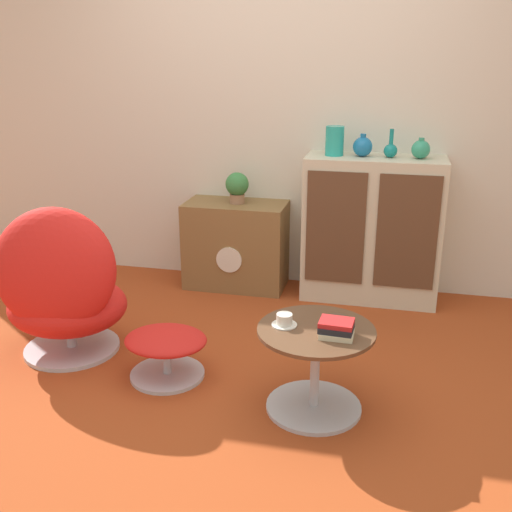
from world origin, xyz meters
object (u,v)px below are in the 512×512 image
Objects in this scene: potted_plant at (237,186)px; teacup at (284,321)px; egg_chair at (62,289)px; tv_console at (236,245)px; coffee_table at (315,365)px; ottoman at (166,346)px; bowl at (338,319)px; vase_leftmost at (335,141)px; vase_inner_left at (363,147)px; sideboard at (372,229)px; vase_rightmost at (421,149)px; vase_inner_right at (391,149)px; book_stack at (336,329)px.

teacup is at bearing -67.28° from potted_plant.
tv_console is at bearing 62.38° from egg_chair.
tv_console is at bearing 117.91° from coffee_table.
egg_chair is at bearing -118.07° from potted_plant.
tv_console is at bearing -178.28° from potted_plant.
ottoman is 3.57× the size of bowl.
teacup is at bearing -161.19° from bowl.
vase_leftmost reaches higher than tv_console.
ottoman is at bearing 171.06° from coffee_table.
vase_inner_left is 1.21× the size of bowl.
vase_leftmost is (-0.28, 0.00, 0.58)m from sideboard.
tv_console is 1.64× the size of ottoman.
vase_rightmost is at bearing -0.04° from potted_plant.
vase_inner_right reaches higher than potted_plant.
vase_inner_right is at bearing 82.91° from bowl.
vase_inner_left is at bearing -0.05° from potted_plant.
vase_leftmost is 1.44× the size of vase_rightmost.
vase_leftmost is 1.21× the size of book_stack.
egg_chair is 1.94m from vase_leftmost.
ottoman is 2.02m from vase_rightmost.
tv_console is 1.66m from coffee_table.
vase_leftmost is 0.36m from vase_inner_right.
bowl is (-0.36, -1.38, -0.60)m from vase_rightmost.
vase_leftmost is at bearing 180.00° from vase_rightmost.
vase_inner_left is 1.60m from teacup.
vase_rightmost is 0.61× the size of potted_plant.
ottoman is at bearing -8.34° from egg_chair.
vase_inner_right is 0.84× the size of potted_plant.
ottoman is 0.93m from bowl.
sideboard is 0.97m from tv_console.
coffee_table is 4.13× the size of vase_rightmost.
egg_chair is (-1.60, -1.24, -0.09)m from sideboard.
vase_inner_left is 1.63m from book_stack.
vase_leftmost reaches higher than vase_rightmost.
sideboard is 1.10× the size of egg_chair.
egg_chair reaches higher than tv_console.
coffee_table is at bearing -86.10° from vase_leftmost.
coffee_table is 4.60× the size of teacup.
book_stack reaches higher than bowl.
vase_rightmost is 1.09× the size of bowl.
bowl is at bearing 43.49° from coffee_table.
egg_chair is 0.68m from ottoman.
tv_console is 4.85× the size of vase_inner_left.
tv_console is at bearing 179.97° from vase_inner_left.
vase_leftmost is at bearing 62.49° from ottoman.
teacup reaches higher than coffee_table.
vase_leftmost is 0.88× the size of potted_plant.
vase_inner_right is 1.63m from book_stack.
potted_plant is at bearing 179.96° from vase_rightmost.
vase_leftmost reaches higher than book_stack.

